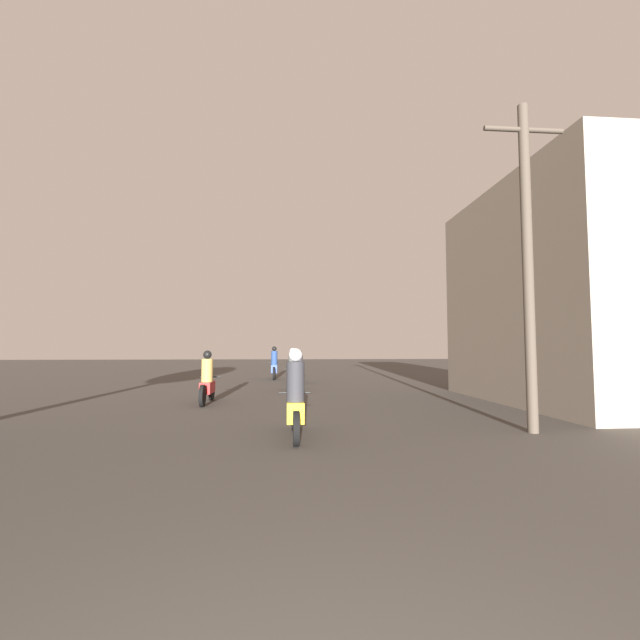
% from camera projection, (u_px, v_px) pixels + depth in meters
% --- Properties ---
extents(motorcycle_yellow, '(0.60, 1.95, 1.58)m').
position_uv_depth(motorcycle_yellow, '(295.00, 401.00, 7.62)').
color(motorcycle_yellow, black).
rests_on(motorcycle_yellow, ground_plane).
extents(motorcycle_red, '(0.60, 2.06, 1.52)m').
position_uv_depth(motorcycle_red, '(207.00, 382.00, 12.26)').
color(motorcycle_red, black).
rests_on(motorcycle_red, ground_plane).
extents(motorcycle_orange, '(0.60, 1.94, 1.59)m').
position_uv_depth(motorcycle_orange, '(293.00, 374.00, 15.91)').
color(motorcycle_orange, black).
rests_on(motorcycle_orange, ground_plane).
extents(motorcycle_green, '(0.60, 1.85, 1.50)m').
position_uv_depth(motorcycle_green, '(299.00, 370.00, 19.42)').
color(motorcycle_green, black).
rests_on(motorcycle_green, ground_plane).
extents(motorcycle_blue, '(0.60, 1.99, 1.67)m').
position_uv_depth(motorcycle_blue, '(274.00, 366.00, 21.83)').
color(motorcycle_blue, black).
rests_on(motorcycle_blue, ground_plane).
extents(building_right_near, '(4.34, 7.58, 6.37)m').
position_uv_depth(building_right_near, '(567.00, 294.00, 12.55)').
color(building_right_near, gray).
rests_on(building_right_near, ground_plane).
extents(utility_pole_near, '(1.60, 0.20, 6.37)m').
position_uv_depth(utility_pole_near, '(528.00, 257.00, 8.22)').
color(utility_pole_near, '#4C4238').
rests_on(utility_pole_near, ground_plane).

